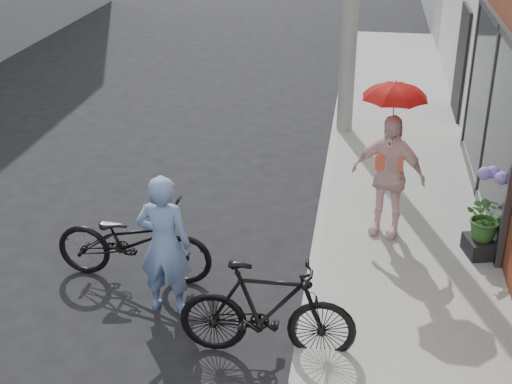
% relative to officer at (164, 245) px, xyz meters
% --- Properties ---
extents(ground, '(80.00, 80.00, 0.00)m').
position_rel_officer_xyz_m(ground, '(0.62, -0.18, -0.82)').
color(ground, black).
rests_on(ground, ground).
extents(sidewalk, '(2.20, 24.00, 0.12)m').
position_rel_officer_xyz_m(sidewalk, '(2.72, 1.82, -0.76)').
color(sidewalk, gray).
rests_on(sidewalk, ground).
extents(curb, '(0.12, 24.00, 0.12)m').
position_rel_officer_xyz_m(curb, '(1.56, 1.82, -0.76)').
color(curb, '#9E9E99').
rests_on(curb, ground).
extents(officer, '(0.62, 0.42, 1.65)m').
position_rel_officer_xyz_m(officer, '(0.00, 0.00, 0.00)').
color(officer, '#6D8BC1').
rests_on(officer, ground).
extents(bike_left, '(1.92, 0.71, 1.00)m').
position_rel_officer_xyz_m(bike_left, '(-0.56, 0.59, -0.32)').
color(bike_left, black).
rests_on(bike_left, ground).
extents(bike_right, '(1.80, 0.54, 1.08)m').
position_rel_officer_xyz_m(bike_right, '(1.22, -0.63, -0.29)').
color(bike_right, black).
rests_on(bike_right, ground).
extents(kimono_woman, '(1.03, 0.67, 1.63)m').
position_rel_officer_xyz_m(kimono_woman, '(2.40, 1.98, 0.11)').
color(kimono_woman, '#F4CCCE').
rests_on(kimono_woman, sidewalk).
extents(parasol, '(0.79, 0.79, 0.69)m').
position_rel_officer_xyz_m(parasol, '(2.40, 1.98, 1.27)').
color(parasol, red).
rests_on(parasol, kimono_woman).
extents(planter, '(0.51, 0.51, 0.22)m').
position_rel_officer_xyz_m(planter, '(3.62, 1.59, -0.59)').
color(planter, black).
rests_on(planter, sidewalk).
extents(potted_plant, '(0.55, 0.48, 0.61)m').
position_rel_officer_xyz_m(potted_plant, '(3.62, 1.59, -0.18)').
color(potted_plant, '#2F5C24').
rests_on(potted_plant, planter).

